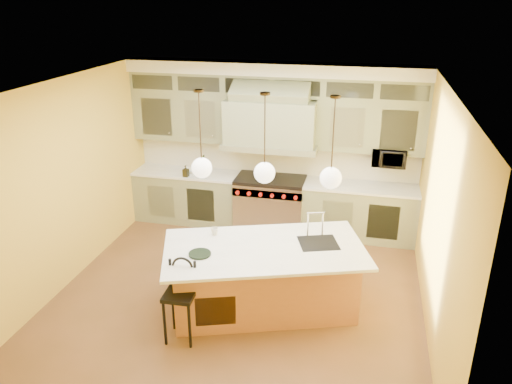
% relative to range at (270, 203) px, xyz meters
% --- Properties ---
extents(floor, '(5.00, 5.00, 0.00)m').
position_rel_range_xyz_m(floor, '(0.00, -2.14, -0.49)').
color(floor, brown).
rests_on(floor, ground).
extents(ceiling, '(5.00, 5.00, 0.00)m').
position_rel_range_xyz_m(ceiling, '(0.00, -2.14, 2.41)').
color(ceiling, white).
rests_on(ceiling, wall_back).
extents(wall_back, '(5.00, 0.00, 5.00)m').
position_rel_range_xyz_m(wall_back, '(0.00, 0.36, 0.96)').
color(wall_back, gold).
rests_on(wall_back, ground).
extents(wall_front, '(5.00, 0.00, 5.00)m').
position_rel_range_xyz_m(wall_front, '(0.00, -4.64, 0.96)').
color(wall_front, gold).
rests_on(wall_front, ground).
extents(wall_left, '(0.00, 5.00, 5.00)m').
position_rel_range_xyz_m(wall_left, '(-2.50, -2.14, 0.96)').
color(wall_left, gold).
rests_on(wall_left, ground).
extents(wall_right, '(0.00, 5.00, 5.00)m').
position_rel_range_xyz_m(wall_right, '(2.50, -2.14, 0.96)').
color(wall_right, gold).
rests_on(wall_right, ground).
extents(back_cabinetry, '(5.00, 0.77, 2.90)m').
position_rel_range_xyz_m(back_cabinetry, '(0.00, 0.09, 0.94)').
color(back_cabinetry, gray).
rests_on(back_cabinetry, floor).
extents(range, '(1.20, 0.74, 0.96)m').
position_rel_range_xyz_m(range, '(0.00, 0.00, 0.00)').
color(range, silver).
rests_on(range, floor).
extents(kitchen_island, '(2.85, 2.11, 1.35)m').
position_rel_range_xyz_m(kitchen_island, '(0.41, -2.39, -0.01)').
color(kitchen_island, '#A9683C').
rests_on(kitchen_island, floor).
extents(counter_stool, '(0.38, 0.38, 1.04)m').
position_rel_range_xyz_m(counter_stool, '(-0.44, -3.24, 0.10)').
color(counter_stool, black).
rests_on(counter_stool, floor).
extents(microwave, '(0.54, 0.37, 0.30)m').
position_rel_range_xyz_m(microwave, '(1.95, 0.11, 0.96)').
color(microwave, black).
rests_on(microwave, back_cabinetry).
extents(oil_bottle_a, '(0.13, 0.14, 0.34)m').
position_rel_range_xyz_m(oil_bottle_a, '(-1.21, 0.01, 0.62)').
color(oil_bottle_a, black).
rests_on(oil_bottle_a, back_cabinetry).
extents(oil_bottle_b, '(0.10, 0.11, 0.20)m').
position_rel_range_xyz_m(oil_bottle_b, '(-1.47, -0.22, 0.56)').
color(oil_bottle_b, black).
rests_on(oil_bottle_b, back_cabinetry).
extents(fruit_bowl, '(0.27, 0.27, 0.06)m').
position_rel_range_xyz_m(fruit_bowl, '(-1.47, 0.01, 0.49)').
color(fruit_bowl, silver).
rests_on(fruit_bowl, back_cabinetry).
extents(cup, '(0.11, 0.11, 0.10)m').
position_rel_range_xyz_m(cup, '(-0.32, -2.23, 0.48)').
color(cup, silver).
rests_on(cup, kitchen_island).
extents(pendant_left, '(0.26, 0.26, 1.11)m').
position_rel_range_xyz_m(pendant_left, '(-0.40, -2.39, 1.46)').
color(pendant_left, '#2D2319').
rests_on(pendant_left, ceiling).
extents(pendant_center, '(0.26, 0.26, 1.11)m').
position_rel_range_xyz_m(pendant_center, '(0.40, -2.39, 1.46)').
color(pendant_center, '#2D2319').
rests_on(pendant_center, ceiling).
extents(pendant_right, '(0.26, 0.26, 1.11)m').
position_rel_range_xyz_m(pendant_right, '(1.20, -2.39, 1.46)').
color(pendant_right, '#2D2319').
rests_on(pendant_right, ceiling).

